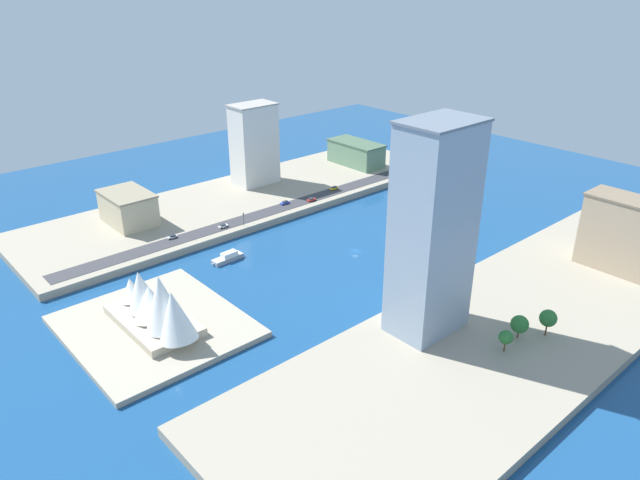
# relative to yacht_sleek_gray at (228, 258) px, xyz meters

# --- Properties ---
(ground_plane) EXTENTS (440.00, 440.00, 0.00)m
(ground_plane) POSITION_rel_yacht_sleek_gray_xyz_m (-29.47, -47.67, -1.43)
(ground_plane) COLOR navy
(quay_west) EXTENTS (70.00, 240.00, 3.35)m
(quay_west) POSITION_rel_yacht_sleek_gray_xyz_m (-111.11, -47.67, 0.25)
(quay_west) COLOR #9E937F
(quay_west) RESTS_ON ground_plane
(quay_east) EXTENTS (70.00, 240.00, 3.35)m
(quay_east) POSITION_rel_yacht_sleek_gray_xyz_m (52.17, -47.67, 0.25)
(quay_east) COLOR #9E937F
(quay_east) RESTS_ON ground_plane
(peninsula_point) EXTENTS (61.69, 55.43, 2.00)m
(peninsula_point) POSITION_rel_yacht_sleek_gray_xyz_m (-27.60, 48.41, -0.43)
(peninsula_point) COLOR #A89E89
(peninsula_point) RESTS_ON ground_plane
(road_strip) EXTENTS (9.54, 228.00, 0.15)m
(road_strip) POSITION_rel_yacht_sleek_gray_xyz_m (26.28, -47.67, 2.00)
(road_strip) COLOR #38383D
(road_strip) RESTS_ON quay_east
(yacht_sleek_gray) EXTENTS (5.20, 15.55, 3.74)m
(yacht_sleek_gray) POSITION_rel_yacht_sleek_gray_xyz_m (0.00, 0.00, 0.00)
(yacht_sleek_gray) COLOR #999EA3
(yacht_sleek_gray) RESTS_ON ground_plane
(catamaran_blue) EXTENTS (13.69, 18.94, 3.96)m
(catamaran_blue) POSITION_rel_yacht_sleek_gray_xyz_m (-36.02, -73.72, 0.09)
(catamaran_blue) COLOR blue
(catamaran_blue) RESTS_ON ground_plane
(water_taxi_orange) EXTENTS (11.60, 7.62, 3.67)m
(water_taxi_orange) POSITION_rel_yacht_sleek_gray_xyz_m (-23.29, -116.75, -0.04)
(water_taxi_orange) COLOR orange
(water_taxi_orange) RESTS_ON ground_plane
(ferry_green_doubledeck) EXTENTS (21.81, 11.46, 6.65)m
(ferry_green_doubledeck) POSITION_rel_yacht_sleek_gray_xyz_m (-60.28, -55.83, 0.87)
(ferry_green_doubledeck) COLOR #2D8C4C
(ferry_green_doubledeck) RESTS_ON ground_plane
(apartment_midrise_tan) EXTENTS (29.47, 15.56, 30.08)m
(apartment_midrise_tan) POSITION_rel_yacht_sleek_gray_xyz_m (-115.00, -110.74, 16.99)
(apartment_midrise_tan) COLOR tan
(apartment_midrise_tan) RESTS_ON quay_west
(terminal_long_green) EXTENTS (35.86, 17.14, 14.10)m
(terminal_long_green) POSITION_rel_yacht_sleek_gray_xyz_m (53.53, -129.78, 9.01)
(terminal_long_green) COLOR slate
(terminal_long_green) RESTS_ON quay_east
(hotel_broad_white) EXTENTS (15.67, 24.62, 44.46)m
(hotel_broad_white) POSITION_rel_yacht_sleek_gray_xyz_m (66.54, -63.19, 24.18)
(hotel_broad_white) COLOR silver
(hotel_broad_white) RESTS_ON quay_east
(tower_tall_glass) EXTENTS (18.11, 25.72, 70.90)m
(tower_tall_glass) POSITION_rel_yacht_sleek_gray_xyz_m (-92.07, -18.91, 37.41)
(tower_tall_glass) COLOR #8C9EB2
(tower_tall_glass) RESTS_ON quay_west
(office_block_beige) EXTENTS (28.03, 19.12, 15.31)m
(office_block_beige) POSITION_rel_yacht_sleek_gray_xyz_m (58.95, 16.16, 9.61)
(office_block_beige) COLOR #C6B793
(office_block_beige) RESTS_ON quay_east
(sedan_silver) EXTENTS (2.04, 4.48, 1.54)m
(sedan_silver) POSITION_rel_yacht_sleek_gray_xyz_m (29.42, 10.06, 2.83)
(sedan_silver) COLOR black
(sedan_silver) RESTS_ON road_strip
(pickup_red) EXTENTS (2.13, 4.80, 1.67)m
(pickup_red) POSITION_rel_yacht_sleek_gray_xyz_m (23.36, -67.41, 2.88)
(pickup_red) COLOR black
(pickup_red) RESTS_ON road_strip
(taxi_yellow_cab) EXTENTS (1.91, 4.87, 1.70)m
(taxi_yellow_cab) POSITION_rel_yacht_sleek_gray_xyz_m (28.28, -88.19, 2.90)
(taxi_yellow_cab) COLOR black
(taxi_yellow_cab) RESTS_ON road_strip
(hatchback_blue) EXTENTS (1.96, 4.96, 1.55)m
(hatchback_blue) POSITION_rel_yacht_sleek_gray_xyz_m (29.05, -54.36, 2.84)
(hatchback_blue) COLOR black
(hatchback_blue) RESTS_ON road_strip
(van_white) EXTENTS (2.04, 4.63, 1.57)m
(van_white) POSITION_rel_yacht_sleek_gray_xyz_m (24.54, -13.83, 2.85)
(van_white) COLOR black
(van_white) RESTS_ON road_strip
(traffic_light_waterfront) EXTENTS (0.36, 0.36, 6.50)m
(traffic_light_waterfront) POSITION_rel_yacht_sleek_gray_xyz_m (19.94, -22.53, 6.27)
(traffic_light_waterfront) COLOR black
(traffic_light_waterfront) RESTS_ON quay_east
(opera_landmark) EXTENTS (45.24, 20.18, 22.69)m
(opera_landmark) POSITION_rel_yacht_sleek_gray_xyz_m (-31.41, 48.41, 9.69)
(opera_landmark) COLOR #BCAD93
(opera_landmark) RESTS_ON peninsula_point
(park_tree_cluster) EXTENTS (11.11, 23.25, 9.54)m
(park_tree_cluster) POSITION_rel_yacht_sleek_gray_xyz_m (-118.99, -37.67, 7.73)
(park_tree_cluster) COLOR brown
(park_tree_cluster) RESTS_ON quay_west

